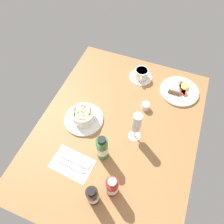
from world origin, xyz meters
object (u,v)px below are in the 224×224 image
(porridge_bowl, at_px, (83,116))
(cutlery_setting, at_px, (73,164))
(sauce_bottle_red, at_px, (112,187))
(sauce_bottle_brown, at_px, (93,196))
(creamer_jug, at_px, (145,106))
(wine_glass, at_px, (137,124))
(breakfast_plate, at_px, (180,91))
(sauce_bottle_green, at_px, (102,148))
(coffee_cup, at_px, (141,74))

(porridge_bowl, height_order, cutlery_setting, porridge_bowl)
(sauce_bottle_red, bearing_deg, sauce_bottle_brown, -45.01)
(creamer_jug, bearing_deg, sauce_bottle_brown, -7.74)
(cutlery_setting, bearing_deg, wine_glass, 137.47)
(cutlery_setting, height_order, wine_glass, wine_glass)
(porridge_bowl, distance_m, breakfast_plate, 0.60)
(wine_glass, relative_size, breakfast_plate, 0.87)
(porridge_bowl, xyz_separation_m, sauce_bottle_green, (0.15, 0.18, 0.05))
(cutlery_setting, height_order, sauce_bottle_red, sauce_bottle_red)
(creamer_jug, xyz_separation_m, wine_glass, (0.19, -0.00, 0.11))
(sauce_bottle_red, xyz_separation_m, breakfast_plate, (-0.68, 0.17, -0.06))
(wine_glass, relative_size, sauce_bottle_red, 1.25)
(wine_glass, bearing_deg, cutlery_setting, -42.53)
(wine_glass, height_order, breakfast_plate, wine_glass)
(sauce_bottle_brown, bearing_deg, wine_glass, 168.77)
(porridge_bowl, distance_m, sauce_bottle_brown, 0.42)
(sauce_bottle_green, bearing_deg, wine_glass, 144.09)
(creamer_jug, height_order, wine_glass, wine_glass)
(creamer_jug, height_order, sauce_bottle_red, sauce_bottle_red)
(creamer_jug, distance_m, breakfast_plate, 0.25)
(creamer_jug, distance_m, sauce_bottle_brown, 0.56)
(sauce_bottle_brown, relative_size, breakfast_plate, 0.68)
(creamer_jug, bearing_deg, coffee_cup, -157.58)
(coffee_cup, bearing_deg, creamer_jug, 22.42)
(breakfast_plate, bearing_deg, creamer_jug, -40.08)
(sauce_bottle_brown, relative_size, sauce_bottle_green, 0.87)
(cutlery_setting, bearing_deg, porridge_bowl, -167.12)
(sauce_bottle_red, bearing_deg, breakfast_plate, 165.75)
(wine_glass, bearing_deg, sauce_bottle_red, -1.83)
(cutlery_setting, distance_m, breakfast_plate, 0.75)
(porridge_bowl, xyz_separation_m, sauce_bottle_brown, (0.36, 0.22, 0.04))
(sauce_bottle_green, distance_m, breakfast_plate, 0.61)
(porridge_bowl, height_order, coffee_cup, porridge_bowl)
(cutlery_setting, bearing_deg, creamer_jug, 152.03)
(porridge_bowl, height_order, sauce_bottle_red, sauce_bottle_red)
(sauce_bottle_red, bearing_deg, wine_glass, 178.17)
(sauce_bottle_green, height_order, breakfast_plate, sauce_bottle_green)
(porridge_bowl, relative_size, creamer_jug, 4.02)
(creamer_jug, xyz_separation_m, breakfast_plate, (-0.19, 0.16, -0.01))
(porridge_bowl, relative_size, sauce_bottle_red, 1.34)
(coffee_cup, bearing_deg, breakfast_plate, 83.79)
(sauce_bottle_green, relative_size, breakfast_plate, 0.78)
(porridge_bowl, xyz_separation_m, breakfast_plate, (-0.38, 0.45, -0.03))
(cutlery_setting, relative_size, wine_glass, 1.06)
(sauce_bottle_green, distance_m, sauce_bottle_red, 0.18)
(creamer_jug, relative_size, wine_glass, 0.27)
(porridge_bowl, relative_size, sauce_bottle_green, 1.19)
(sauce_bottle_red, bearing_deg, coffee_cup, -173.78)
(wine_glass, xyz_separation_m, sauce_bottle_red, (0.30, -0.01, -0.05))
(porridge_bowl, xyz_separation_m, wine_glass, (-0.00, 0.29, 0.09))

